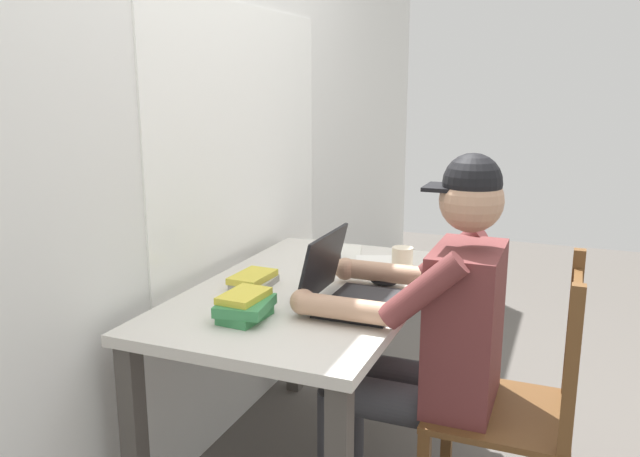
{
  "coord_description": "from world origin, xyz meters",
  "views": [
    {
      "loc": [
        -1.97,
        -0.84,
        1.42
      ],
      "look_at": [
        -0.03,
        -0.05,
        0.95
      ],
      "focal_mm": 35.8,
      "sensor_mm": 36.0,
      "label": 1
    }
  ],
  "objects": [
    {
      "name": "coffee_mug_white",
      "position": [
        0.33,
        -0.25,
        0.77
      ],
      "size": [
        0.12,
        0.08,
        0.09
      ],
      "color": "beige",
      "rests_on": "desk"
    },
    {
      "name": "desk",
      "position": [
        0.0,
        0.0,
        0.63
      ],
      "size": [
        1.27,
        0.76,
        0.73
      ],
      "color": "beige",
      "rests_on": "ground"
    },
    {
      "name": "paper_pile_back_corner",
      "position": [
        0.35,
        -0.15,
        0.73
      ],
      "size": [
        0.24,
        0.24,
        0.02
      ],
      "primitive_type": "cube",
      "rotation": [
        0.0,
        0.0,
        0.36
      ],
      "color": "white",
      "rests_on": "desk"
    },
    {
      "name": "seated_person",
      "position": [
        -0.1,
        -0.45,
        0.67
      ],
      "size": [
        0.5,
        0.6,
        1.23
      ],
      "color": "brown",
      "rests_on": "ground"
    },
    {
      "name": "landscape_photo_print",
      "position": [
        0.49,
        0.09,
        0.73
      ],
      "size": [
        0.14,
        0.11,
        0.0
      ],
      "primitive_type": "cube",
      "rotation": [
        0.0,
        0.0,
        -0.15
      ],
      "color": "#C63D33",
      "rests_on": "desk"
    },
    {
      "name": "book_stack_side",
      "position": [
        -0.36,
        0.06,
        0.77
      ],
      "size": [
        0.2,
        0.17,
        0.08
      ],
      "color": "#38844C",
      "rests_on": "desk"
    },
    {
      "name": "wooden_chair",
      "position": [
        -0.1,
        -0.73,
        0.45
      ],
      "size": [
        0.42,
        0.42,
        0.92
      ],
      "color": "brown",
      "rests_on": "ground"
    },
    {
      "name": "coffee_mug_dark",
      "position": [
        0.3,
        0.04,
        0.77
      ],
      "size": [
        0.12,
        0.08,
        0.09
      ],
      "color": "black",
      "rests_on": "desk"
    },
    {
      "name": "computer_mouse",
      "position": [
        0.11,
        -0.24,
        0.74
      ],
      "size": [
        0.06,
        0.1,
        0.03
      ],
      "primitive_type": "ellipsoid",
      "color": "black",
      "rests_on": "desk"
    },
    {
      "name": "book_stack_main",
      "position": [
        -0.07,
        0.19,
        0.75
      ],
      "size": [
        0.18,
        0.14,
        0.05
      ],
      "color": "gray",
      "rests_on": "desk"
    },
    {
      "name": "back_wall",
      "position": [
        0.01,
        0.46,
        1.29
      ],
      "size": [
        6.0,
        0.08,
        2.6
      ],
      "color": "silver",
      "rests_on": "ground"
    },
    {
      "name": "paper_pile_near_laptop",
      "position": [
        0.44,
        0.06,
        0.73
      ],
      "size": [
        0.29,
        0.25,
        0.01
      ],
      "primitive_type": "cube",
      "rotation": [
        0.0,
        0.0,
        0.28
      ],
      "color": "silver",
      "rests_on": "desk"
    },
    {
      "name": "laptop",
      "position": [
        -0.12,
        -0.18,
        0.78
      ],
      "size": [
        0.33,
        0.29,
        0.23
      ],
      "color": "black",
      "rests_on": "desk"
    }
  ]
}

